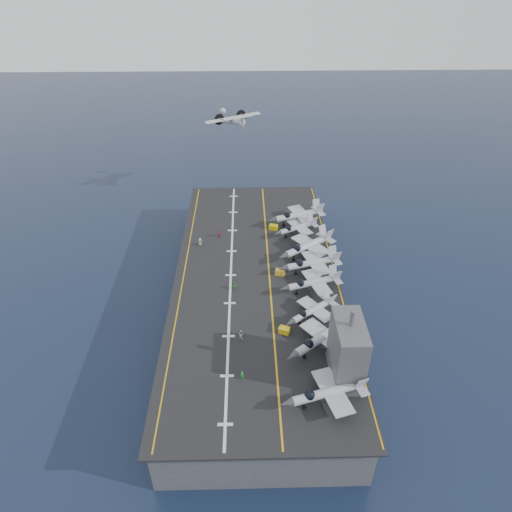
{
  "coord_description": "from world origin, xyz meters",
  "views": [
    {
      "loc": [
        -2.06,
        -85.11,
        74.75
      ],
      "look_at": [
        0.0,
        4.0,
        13.0
      ],
      "focal_mm": 32.0,
      "sensor_mm": 36.0,
      "label": 1
    }
  ],
  "objects_px": {
    "island_superstructure": "(348,344)",
    "fighter_jet_0": "(328,392)",
    "tow_cart_a": "(284,330)",
    "transport_plane": "(233,121)"
  },
  "relations": [
    {
      "from": "island_superstructure",
      "to": "tow_cart_a",
      "type": "xyz_separation_m",
      "value": [
        -9.92,
        10.77,
        -6.85
      ]
    },
    {
      "from": "island_superstructure",
      "to": "fighter_jet_0",
      "type": "bearing_deg",
      "value": -123.28
    },
    {
      "from": "island_superstructure",
      "to": "fighter_jet_0",
      "type": "height_order",
      "value": "island_superstructure"
    },
    {
      "from": "fighter_jet_0",
      "to": "tow_cart_a",
      "type": "xyz_separation_m",
      "value": [
        -6.0,
        16.74,
        -1.97
      ]
    },
    {
      "from": "fighter_jet_0",
      "to": "tow_cart_a",
      "type": "bearing_deg",
      "value": 109.72
    },
    {
      "from": "fighter_jet_0",
      "to": "transport_plane",
      "type": "xyz_separation_m",
      "value": [
        -17.13,
        98.18,
        13.27
      ]
    },
    {
      "from": "island_superstructure",
      "to": "fighter_jet_0",
      "type": "xyz_separation_m",
      "value": [
        -3.91,
        -5.96,
        -4.88
      ]
    },
    {
      "from": "island_superstructure",
      "to": "tow_cart_a",
      "type": "distance_m",
      "value": 16.17
    },
    {
      "from": "fighter_jet_0",
      "to": "transport_plane",
      "type": "height_order",
      "value": "transport_plane"
    },
    {
      "from": "tow_cart_a",
      "to": "transport_plane",
      "type": "bearing_deg",
      "value": 97.78
    }
  ]
}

